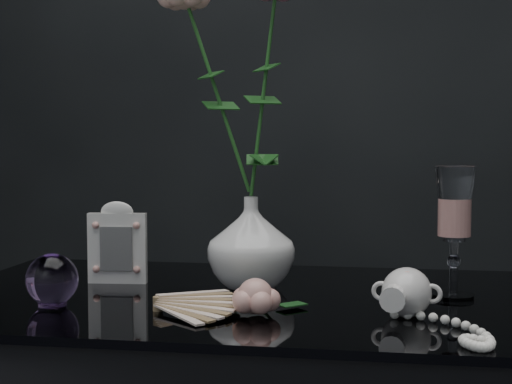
% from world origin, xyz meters
% --- Properties ---
extents(vase, '(0.15, 0.15, 0.15)m').
position_xyz_m(vase, '(-0.05, 0.11, 0.84)').
color(vase, white).
rests_on(vase, table).
extents(wine_glass, '(0.07, 0.07, 0.20)m').
position_xyz_m(wine_glass, '(0.27, 0.08, 0.86)').
color(wine_glass, white).
rests_on(wine_glass, table).
extents(picture_frame, '(0.11, 0.09, 0.14)m').
position_xyz_m(picture_frame, '(-0.27, 0.11, 0.83)').
color(picture_frame, silver).
rests_on(picture_frame, table).
extents(paperweight, '(0.08, 0.08, 0.08)m').
position_xyz_m(paperweight, '(-0.31, -0.07, 0.80)').
color(paperweight, '#AE80D0').
rests_on(paperweight, table).
extents(paper_fan, '(0.28, 0.25, 0.02)m').
position_xyz_m(paper_fan, '(-0.15, -0.08, 0.77)').
color(paper_fan, '#FEF8CB').
rests_on(paper_fan, table).
extents(loose_rose, '(0.14, 0.17, 0.05)m').
position_xyz_m(loose_rose, '(-0.01, -0.08, 0.79)').
color(loose_rose, '#E5A294').
rests_on(loose_rose, table).
extents(pearl_jar, '(0.26, 0.27, 0.07)m').
position_xyz_m(pearl_jar, '(0.20, -0.05, 0.80)').
color(pearl_jar, white).
rests_on(pearl_jar, table).
extents(roses, '(0.22, 0.11, 0.42)m').
position_xyz_m(roses, '(-0.07, 0.11, 1.11)').
color(roses, '#F7B4A0').
rests_on(roses, vase).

